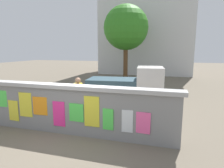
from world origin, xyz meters
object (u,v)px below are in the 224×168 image
(motorcycle, at_px, (38,102))
(person_walking, at_px, (78,94))
(auto_rickshaw_truck, at_px, (129,86))
(tree_roadside, at_px, (126,28))
(bicycle_near, at_px, (60,94))

(motorcycle, bearing_deg, person_walking, -3.70)
(auto_rickshaw_truck, bearing_deg, person_walking, -119.65)
(person_walking, distance_m, tree_roadside, 11.16)
(motorcycle, distance_m, bicycle_near, 1.95)
(motorcycle, height_order, person_walking, person_walking)
(motorcycle, xyz_separation_m, tree_roadside, (1.48, 10.45, 4.06))
(motorcycle, bearing_deg, bicycle_near, 93.53)
(auto_rickshaw_truck, xyz_separation_m, motorcycle, (-3.41, -2.45, -0.44))
(motorcycle, xyz_separation_m, bicycle_near, (-0.12, 1.95, -0.10))
(tree_roadside, bearing_deg, auto_rickshaw_truck, -76.41)
(auto_rickshaw_truck, height_order, tree_roadside, tree_roadside)
(auto_rickshaw_truck, relative_size, motorcycle, 1.97)
(auto_rickshaw_truck, bearing_deg, tree_roadside, 103.59)
(motorcycle, relative_size, person_walking, 1.17)
(auto_rickshaw_truck, bearing_deg, motorcycle, -144.38)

